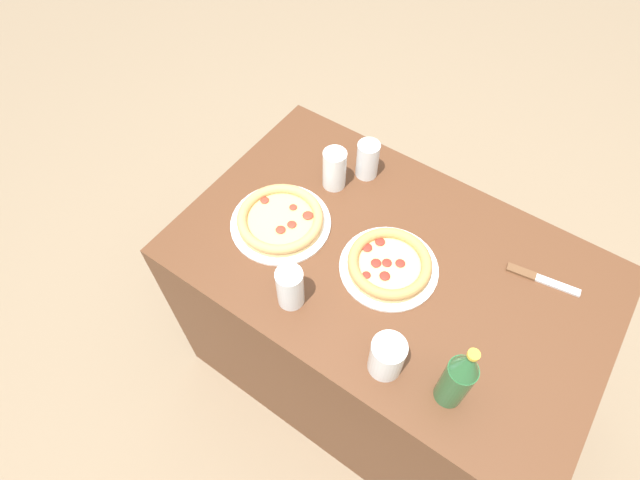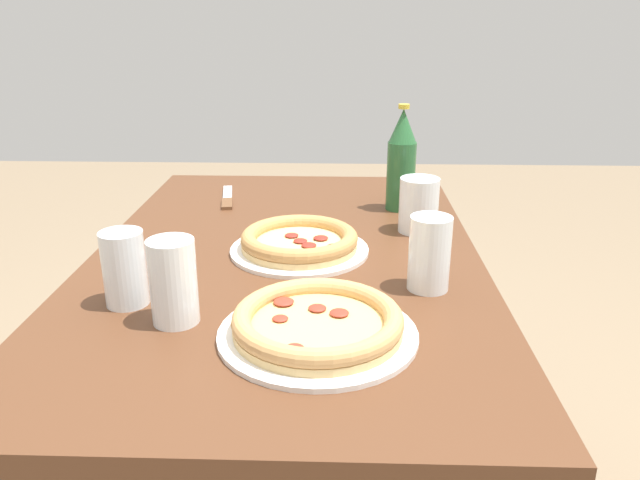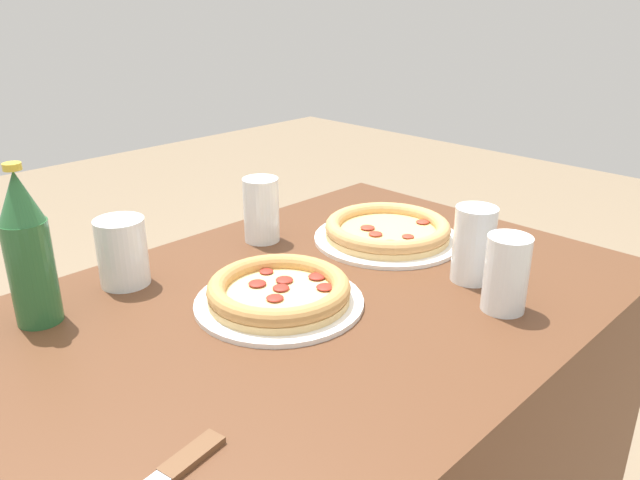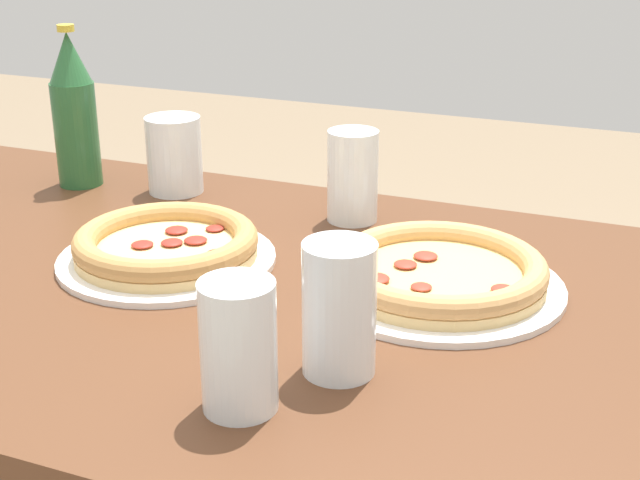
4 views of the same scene
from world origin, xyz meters
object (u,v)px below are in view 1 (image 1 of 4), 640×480
glass_mango_juice (387,357)px  beer_bottle (459,377)px  pizza_margherita (280,220)px  knife (539,278)px  glass_lemonade (367,161)px  glass_red_wine (334,171)px  pizza_pepperoni (389,264)px  glass_water (290,288)px

glass_mango_juice → beer_bottle: (0.16, 0.02, 0.06)m
pizza_margherita → knife: size_ratio=1.49×
glass_lemonade → glass_red_wine: size_ratio=0.93×
pizza_pepperoni → pizza_margherita: (-0.33, -0.05, -0.00)m
knife → glass_lemonade: bearing=174.2°
glass_red_wine → beer_bottle: (0.58, -0.39, 0.06)m
pizza_margherita → beer_bottle: size_ratio=1.18×
pizza_margherita → glass_mango_juice: size_ratio=2.51×
pizza_pepperoni → pizza_margherita: same height
pizza_margherita → glass_water: glass_water is taller
glass_red_wine → glass_mango_juice: 0.59m
glass_lemonade → glass_mango_juice: bearing=-54.1°
beer_bottle → glass_lemonade: bearing=137.4°
glass_lemonade → glass_red_wine: 0.11m
glass_red_wine → beer_bottle: beer_bottle is taller
beer_bottle → knife: (0.06, 0.42, -0.11)m
pizza_margherita → knife: (0.68, 0.25, -0.02)m
pizza_pepperoni → glass_lemonade: glass_lemonade is taller
beer_bottle → glass_water: bearing=-178.9°
glass_lemonade → beer_bottle: 0.71m
glass_lemonade → glass_water: 0.49m
glass_mango_juice → glass_red_wine: bearing=135.8°
pizza_margherita → glass_lemonade: (0.10, 0.31, 0.03)m
pizza_margherita → glass_lemonade: bearing=72.4°
glass_water → pizza_margherita: bearing=133.7°
glass_lemonade → glass_red_wine: glass_red_wine is taller
glass_lemonade → glass_water: (0.07, -0.49, 0.01)m
glass_lemonade → glass_water: size_ratio=0.96×
glass_water → glass_mango_juice: bearing=-3.1°
pizza_margherita → glass_red_wine: size_ratio=2.21×
pizza_pepperoni → beer_bottle: 0.37m
glass_lemonade → glass_red_wine: bearing=-122.0°
glass_lemonade → beer_bottle: beer_bottle is taller
pizza_pepperoni → glass_red_wine: size_ratio=2.05×
pizza_margherita → glass_water: 0.25m
glass_red_wine → knife: 0.64m
pizza_pepperoni → glass_lemonade: size_ratio=2.21×
pizza_margherita → beer_bottle: (0.62, -0.17, 0.10)m
glass_lemonade → glass_water: bearing=-81.4°
pizza_margherita → glass_red_wine: (0.04, 0.22, 0.04)m
glass_water → beer_bottle: 0.45m
pizza_margherita → glass_water: size_ratio=2.28×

